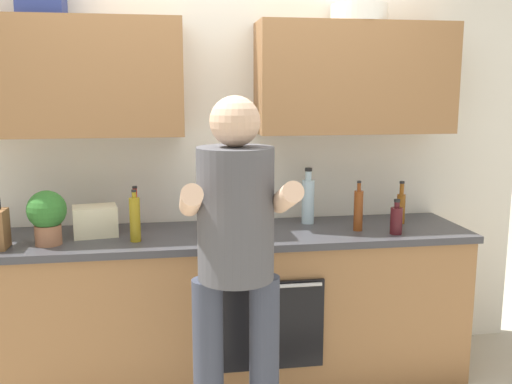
% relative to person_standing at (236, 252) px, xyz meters
% --- Properties ---
extents(ground_plane, '(12.00, 12.00, 0.00)m').
position_rel_person_standing_xyz_m(ground_plane, '(0.03, 0.74, -1.00)').
color(ground_plane, '#B2A893').
extents(back_wall_unit, '(4.00, 0.39, 2.50)m').
position_rel_person_standing_xyz_m(back_wall_unit, '(0.03, 1.01, 0.50)').
color(back_wall_unit, silver).
rests_on(back_wall_unit, ground).
extents(counter, '(2.84, 0.67, 0.90)m').
position_rel_person_standing_xyz_m(counter, '(0.03, 0.74, -0.55)').
color(counter, olive).
rests_on(counter, ground).
extents(person_standing, '(0.49, 0.45, 1.69)m').
position_rel_person_standing_xyz_m(person_standing, '(0.00, 0.00, 0.00)').
color(person_standing, '#383D4C').
rests_on(person_standing, ground).
extents(bottle_oil, '(0.06, 0.06, 0.28)m').
position_rel_person_standing_xyz_m(bottle_oil, '(-0.47, 0.63, 0.03)').
color(bottle_oil, olive).
rests_on(bottle_oil, counter).
extents(bottle_wine, '(0.07, 0.07, 0.20)m').
position_rel_person_standing_xyz_m(bottle_wine, '(0.98, 0.55, -0.01)').
color(bottle_wine, '#471419').
rests_on(bottle_wine, counter).
extents(bottle_syrup, '(0.05, 0.05, 0.26)m').
position_rel_person_standing_xyz_m(bottle_syrup, '(1.12, 0.80, 0.01)').
color(bottle_syrup, '#8C4C14').
rests_on(bottle_syrup, counter).
extents(bottle_vinegar, '(0.05, 0.05, 0.29)m').
position_rel_person_standing_xyz_m(bottle_vinegar, '(0.80, 0.67, 0.03)').
color(bottle_vinegar, brown).
rests_on(bottle_vinegar, counter).
extents(bottle_water, '(0.08, 0.08, 0.34)m').
position_rel_person_standing_xyz_m(bottle_water, '(0.55, 0.89, 0.05)').
color(bottle_water, silver).
rests_on(bottle_water, counter).
extents(bottle_hotsauce, '(0.05, 0.05, 0.27)m').
position_rel_person_standing_xyz_m(bottle_hotsauce, '(-0.48, 0.84, 0.01)').
color(bottle_hotsauce, red).
rests_on(bottle_hotsauce, counter).
extents(cup_coffee, '(0.09, 0.09, 0.08)m').
position_rel_person_standing_xyz_m(cup_coffee, '(0.26, 0.89, -0.06)').
color(cup_coffee, white).
rests_on(cup_coffee, counter).
extents(mixing_bowl, '(0.28, 0.28, 0.10)m').
position_rel_person_standing_xyz_m(mixing_bowl, '(0.01, 0.67, -0.05)').
color(mixing_bowl, silver).
rests_on(mixing_bowl, counter).
extents(potted_herb, '(0.20, 0.20, 0.29)m').
position_rel_person_standing_xyz_m(potted_herb, '(-0.92, 0.63, 0.06)').
color(potted_herb, '#9E6647').
rests_on(potted_herb, counter).
extents(grocery_bag_rice, '(0.26, 0.22, 0.17)m').
position_rel_person_standing_xyz_m(grocery_bag_rice, '(-0.70, 0.79, -0.01)').
color(grocery_bag_rice, beige).
rests_on(grocery_bag_rice, counter).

